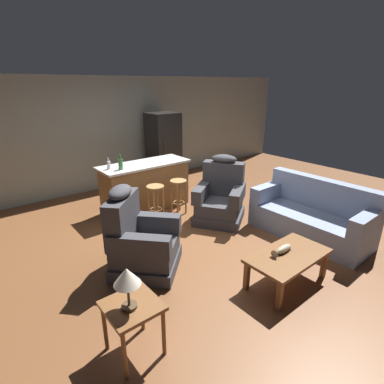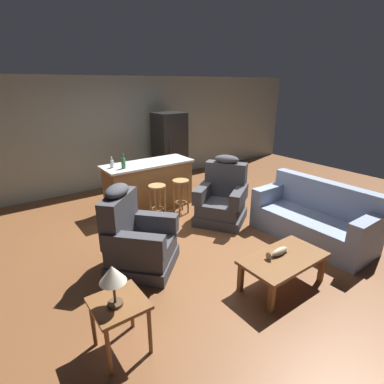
% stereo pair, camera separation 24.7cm
% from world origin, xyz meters
% --- Properties ---
extents(ground_plane, '(12.00, 12.00, 0.00)m').
position_xyz_m(ground_plane, '(0.00, 0.00, 0.00)').
color(ground_plane, brown).
extents(back_wall, '(12.00, 0.05, 2.60)m').
position_xyz_m(back_wall, '(0.00, 3.12, 1.30)').
color(back_wall, '#939E93').
rests_on(back_wall, ground_plane).
extents(coffee_table, '(1.10, 0.60, 0.42)m').
position_xyz_m(coffee_table, '(0.11, -1.93, 0.36)').
color(coffee_table, brown).
rests_on(coffee_table, ground_plane).
extents(fish_figurine, '(0.34, 0.10, 0.10)m').
position_xyz_m(fish_figurine, '(0.07, -1.86, 0.46)').
color(fish_figurine, '#4C3823').
rests_on(fish_figurine, coffee_table).
extents(couch, '(0.86, 1.91, 0.94)m').
position_xyz_m(couch, '(1.55, -1.42, 0.34)').
color(couch, '#8493B2').
rests_on(couch, ground_plane).
extents(recliner_near_lamp, '(1.19, 1.19, 1.20)m').
position_xyz_m(recliner_near_lamp, '(-1.17, -0.46, 0.42)').
color(recliner_near_lamp, '#3D3D42').
rests_on(recliner_near_lamp, ground_plane).
extents(recliner_near_island, '(1.16, 1.16, 1.20)m').
position_xyz_m(recliner_near_island, '(0.80, 0.00, 0.42)').
color(recliner_near_island, '#3D3D42').
rests_on(recliner_near_island, ground_plane).
extents(end_table, '(0.48, 0.48, 0.56)m').
position_xyz_m(end_table, '(-1.92, -1.65, 0.46)').
color(end_table, brown).
rests_on(end_table, ground_plane).
extents(table_lamp, '(0.24, 0.24, 0.41)m').
position_xyz_m(table_lamp, '(-1.96, -1.67, 0.87)').
color(table_lamp, '#4C3823').
rests_on(table_lamp, end_table).
extents(kitchen_island, '(1.80, 0.70, 0.95)m').
position_xyz_m(kitchen_island, '(0.00, 1.35, 0.48)').
color(kitchen_island, olive).
rests_on(kitchen_island, ground_plane).
extents(bar_stool_left, '(0.32, 0.32, 0.68)m').
position_xyz_m(bar_stool_left, '(-0.17, 0.72, 0.47)').
color(bar_stool_left, '#A87A47').
rests_on(bar_stool_left, ground_plane).
extents(bar_stool_right, '(0.32, 0.32, 0.68)m').
position_xyz_m(bar_stool_right, '(0.36, 0.72, 0.47)').
color(bar_stool_right, '#A87A47').
rests_on(bar_stool_right, ground_plane).
extents(refrigerator, '(0.70, 0.69, 1.76)m').
position_xyz_m(refrigerator, '(1.26, 2.55, 0.88)').
color(refrigerator, black).
rests_on(refrigerator, ground_plane).
extents(bottle_tall_green, '(0.06, 0.06, 0.21)m').
position_xyz_m(bottle_tall_green, '(-0.72, 1.40, 1.03)').
color(bottle_tall_green, silver).
rests_on(bottle_tall_green, kitchen_island).
extents(bottle_short_amber, '(0.08, 0.08, 0.28)m').
position_xyz_m(bottle_short_amber, '(-0.56, 1.23, 1.06)').
color(bottle_short_amber, '#2D6B38').
rests_on(bottle_short_amber, kitchen_island).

